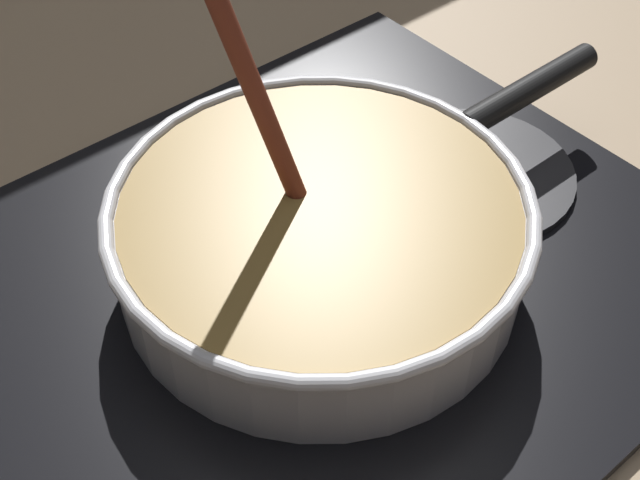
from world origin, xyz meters
name	(u,v)px	position (x,y,z in m)	size (l,w,h in m)	color
ground	(495,398)	(0.00, 0.00, -0.02)	(2.40, 1.60, 0.04)	#9E8466
hob_plate	(320,277)	(-0.04, 0.15, 0.01)	(0.56, 0.48, 0.01)	black
burner_ring	(320,268)	(-0.04, 0.15, 0.02)	(0.19, 0.19, 0.01)	#592D0C
spare_burner	(474,173)	(0.13, 0.15, 0.01)	(0.17, 0.17, 0.01)	#262628
cooking_pan	(321,234)	(-0.03, 0.15, 0.05)	(0.45, 0.30, 0.28)	silver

